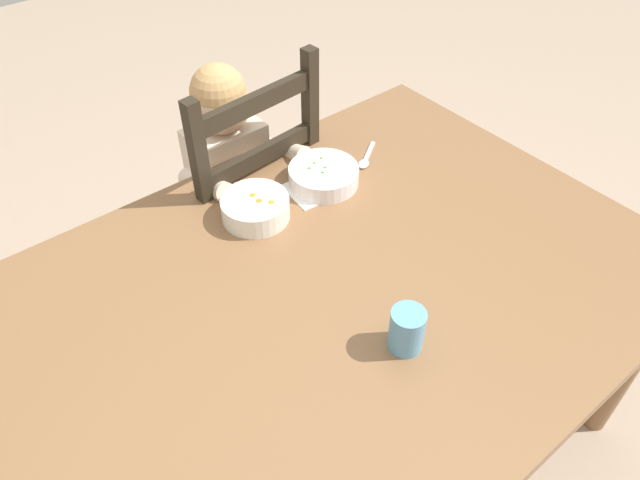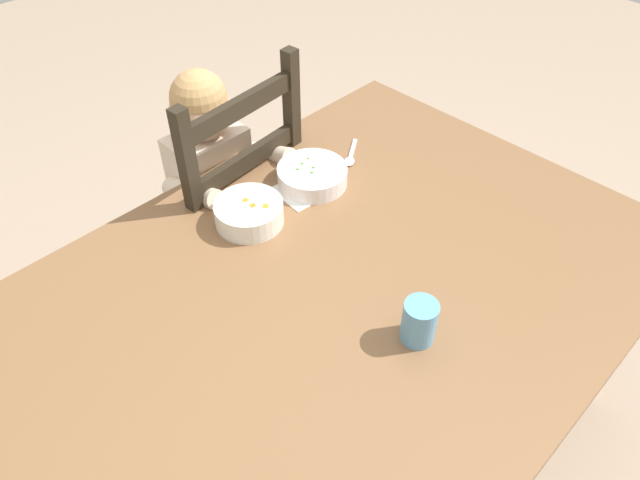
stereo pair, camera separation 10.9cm
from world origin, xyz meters
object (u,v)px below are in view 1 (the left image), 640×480
dining_chair (239,211)px  child_figure (233,170)px  bowl_of_peas (324,175)px  spoon (365,160)px  drinking_cup (407,330)px  bowl_of_carrots (255,207)px  dining_table (320,314)px

dining_chair → child_figure: 0.17m
bowl_of_peas → spoon: bearing=0.9°
bowl_of_peas → spoon: 0.16m
drinking_cup → bowl_of_peas: bearing=67.9°
bowl_of_carrots → drinking_cup: 0.52m
dining_chair → bowl_of_peas: size_ratio=5.31×
drinking_cup → spoon: bearing=55.0°
dining_chair → spoon: bearing=-48.5°
child_figure → drinking_cup: size_ratio=9.69×
bowl_of_peas → drinking_cup: (-0.21, -0.52, 0.02)m
bowl_of_carrots → child_figure: bearing=69.3°
drinking_cup → dining_chair: bearing=82.6°
dining_chair → dining_table: bearing=-104.0°
dining_table → child_figure: bearing=76.4°
spoon → bowl_of_carrots: bearing=-179.6°
dining_chair → bowl_of_carrots: 0.42m
spoon → drinking_cup: drinking_cup is taller
spoon → dining_chair: bearing=131.5°
bowl_of_peas → bowl_of_carrots: (-0.22, -0.00, 0.00)m
bowl_of_peas → bowl_of_carrots: bowl_of_carrots is taller
child_figure → bowl_of_peas: 0.33m
dining_chair → bowl_of_peas: (0.11, -0.30, 0.27)m
bowl_of_carrots → drinking_cup: (0.01, -0.52, 0.02)m
spoon → drinking_cup: size_ratio=1.27×
dining_table → drinking_cup: (0.04, -0.22, 0.13)m
spoon → child_figure: bearing=132.4°
child_figure → spoon: bearing=-47.6°
dining_chair → bowl_of_carrots: dining_chair is taller
dining_chair → drinking_cup: dining_chair is taller
dining_table → spoon: size_ratio=12.69×
dining_chair → child_figure: (-0.00, -0.00, 0.16)m
bowl_of_peas → dining_chair: bearing=109.6°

